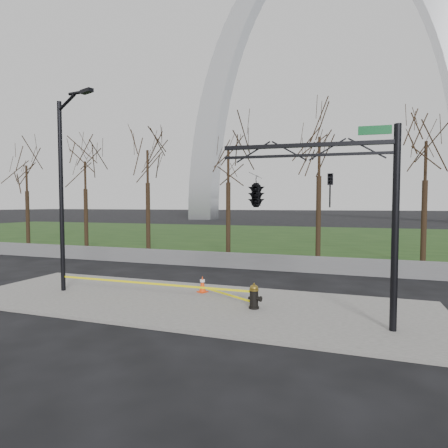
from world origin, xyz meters
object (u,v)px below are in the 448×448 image
(traffic_cone, at_px, (202,284))
(fire_hydrant, at_px, (254,297))
(street_light, at_px, (64,181))
(traffic_signal_mast, at_px, (281,191))

(traffic_cone, bearing_deg, fire_hydrant, -31.70)
(traffic_cone, relative_size, street_light, 0.08)
(fire_hydrant, distance_m, street_light, 9.14)
(street_light, xyz_separation_m, traffic_signal_mast, (9.24, -1.10, -0.55))
(street_light, relative_size, traffic_signal_mast, 1.37)
(street_light, bearing_deg, traffic_signal_mast, 11.31)
(traffic_cone, bearing_deg, street_light, -162.99)
(street_light, bearing_deg, traffic_cone, 35.10)
(fire_hydrant, bearing_deg, traffic_signal_mast, -29.02)
(fire_hydrant, distance_m, traffic_signal_mast, 3.97)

